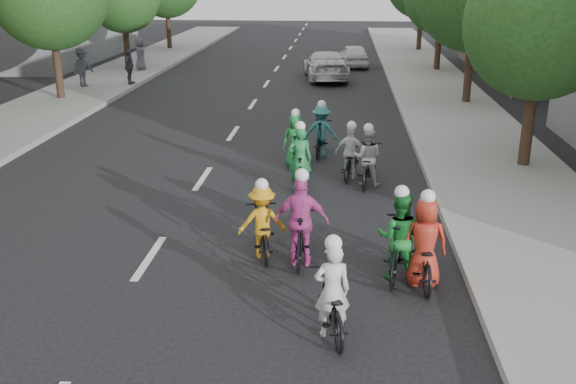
# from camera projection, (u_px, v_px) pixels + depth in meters

# --- Properties ---
(ground) EXTENTS (120.00, 120.00, 0.00)m
(ground) POSITION_uv_depth(u_px,v_px,m) (149.00, 258.00, 12.52)
(ground) COLOR black
(ground) RESTS_ON ground
(sidewalk_left) EXTENTS (4.00, 80.00, 0.15)m
(sidewalk_left) POSITION_uv_depth(u_px,v_px,m) (8.00, 127.00, 22.52)
(sidewalk_left) COLOR gray
(sidewalk_left) RESTS_ON ground
(curb_left) EXTENTS (0.18, 80.00, 0.18)m
(curb_left) POSITION_uv_depth(u_px,v_px,m) (62.00, 127.00, 22.36)
(curb_left) COLOR #999993
(curb_left) RESTS_ON ground
(sidewalk_right) EXTENTS (4.00, 80.00, 0.15)m
(sidewalk_right) POSITION_uv_depth(u_px,v_px,m) (471.00, 136.00, 21.27)
(sidewalk_right) COLOR gray
(sidewalk_right) RESTS_ON ground
(curb_right) EXTENTS (0.18, 80.00, 0.18)m
(curb_right) POSITION_uv_depth(u_px,v_px,m) (412.00, 134.00, 21.42)
(curb_right) COLOR #999993
(curb_right) RESTS_ON ground
(tree_r_0) EXTENTS (4.00, 4.00, 5.97)m
(tree_r_0) POSITION_uv_depth(u_px,v_px,m) (541.00, 24.00, 16.73)
(tree_r_0) COLOR black
(tree_r_0) RESTS_ON ground
(cyclist_0) EXTENTS (0.92, 1.82, 1.67)m
(cyclist_0) POSITION_uv_depth(u_px,v_px,m) (332.00, 301.00, 9.79)
(cyclist_0) COLOR black
(cyclist_0) RESTS_ON ground
(cyclist_1) EXTENTS (0.91, 1.95, 1.80)m
(cyclist_1) POSITION_uv_depth(u_px,v_px,m) (398.00, 243.00, 11.51)
(cyclist_1) COLOR black
(cyclist_1) RESTS_ON ground
(cyclist_2) EXTENTS (1.02, 1.81, 1.60)m
(cyclist_2) POSITION_uv_depth(u_px,v_px,m) (263.00, 227.00, 12.47)
(cyclist_2) COLOR black
(cyclist_2) RESTS_ON ground
(cyclist_3) EXTENTS (1.05, 1.70, 1.91)m
(cyclist_3) POSITION_uv_depth(u_px,v_px,m) (302.00, 229.00, 12.07)
(cyclist_3) COLOR black
(cyclist_3) RESTS_ON ground
(cyclist_4) EXTENTS (0.81, 1.84, 1.79)m
(cyclist_4) POSITION_uv_depth(u_px,v_px,m) (423.00, 251.00, 11.33)
(cyclist_4) COLOR black
(cyclist_4) RESTS_ON ground
(cyclist_5) EXTENTS (0.63, 1.53, 1.79)m
(cyclist_5) POSITION_uv_depth(u_px,v_px,m) (300.00, 166.00, 16.18)
(cyclist_5) COLOR black
(cyclist_5) RESTS_ON ground
(cyclist_6) EXTENTS (0.90, 1.97, 1.64)m
(cyclist_6) POSITION_uv_depth(u_px,v_px,m) (367.00, 162.00, 16.60)
(cyclist_6) COLOR black
(cyclist_6) RESTS_ON ground
(cyclist_7) EXTENTS (1.06, 1.85, 1.70)m
(cyclist_7) POSITION_uv_depth(u_px,v_px,m) (321.00, 135.00, 19.09)
(cyclist_7) COLOR black
(cyclist_7) RESTS_ON ground
(cyclist_8) EXTENTS (0.89, 1.78, 1.57)m
(cyclist_8) POSITION_uv_depth(u_px,v_px,m) (351.00, 158.00, 17.14)
(cyclist_8) COLOR black
(cyclist_8) RESTS_ON ground
(cyclist_9) EXTENTS (0.75, 1.60, 1.68)m
(cyclist_9) POSITION_uv_depth(u_px,v_px,m) (296.00, 145.00, 18.09)
(cyclist_9) COLOR black
(cyclist_9) RESTS_ON ground
(follow_car_lead) EXTENTS (2.65, 5.15, 1.43)m
(follow_car_lead) POSITION_uv_depth(u_px,v_px,m) (326.00, 65.00, 32.33)
(follow_car_lead) COLOR silver
(follow_car_lead) RESTS_ON ground
(follow_car_trail) EXTENTS (1.87, 3.84, 1.26)m
(follow_car_trail) POSITION_uv_depth(u_px,v_px,m) (354.00, 55.00, 36.64)
(follow_car_trail) COLOR silver
(follow_car_trail) RESTS_ON ground
(spectator_0) EXTENTS (1.06, 1.33, 1.80)m
(spectator_0) POSITION_uv_depth(u_px,v_px,m) (83.00, 67.00, 29.49)
(spectator_0) COLOR #474652
(spectator_0) RESTS_ON sidewalk_left
(spectator_1) EXTENTS (0.44, 0.97, 1.62)m
(spectator_1) POSITION_uv_depth(u_px,v_px,m) (129.00, 67.00, 30.09)
(spectator_1) COLOR #474753
(spectator_1) RESTS_ON sidewalk_left
(spectator_2) EXTENTS (0.65, 0.90, 1.70)m
(spectator_2) POSITION_uv_depth(u_px,v_px,m) (140.00, 54.00, 34.34)
(spectator_2) COLOR #53515F
(spectator_2) RESTS_ON sidewalk_left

